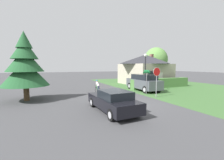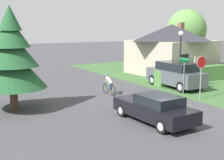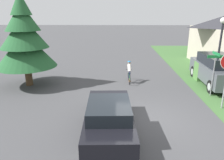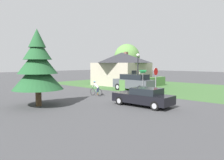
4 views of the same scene
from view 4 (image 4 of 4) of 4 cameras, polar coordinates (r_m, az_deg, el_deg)
The scene contains 12 objects.
ground_plane at distance 18.54m, azimuth 8.19°, elevation -5.64°, with size 140.00×140.00×0.00m, color #424244.
grass_verge_right at distance 30.24m, azimuth 14.61°, elevation -1.83°, with size 16.00×36.00×0.01m, color #3D6633.
cottage_house at distance 32.43m, azimuth 2.60°, elevation 3.11°, with size 7.69×7.74×4.99m.
hedge_row at distance 29.07m, azimuth 8.51°, elevation -0.73°, with size 9.07×0.90×1.27m, color #4C7A3D.
sedan_left_lane at distance 16.59m, azimuth 8.18°, elevation -4.43°, with size 2.01×4.62×1.39m.
cyclist at distance 21.74m, azimuth -4.15°, elevation -2.28°, with size 0.44×1.66×1.44m.
parked_suv_right at distance 25.57m, azimuth 5.71°, elevation -0.61°, with size 2.09×5.04×1.94m.
stop_sign at distance 22.38m, azimuth 11.35°, elevation 1.20°, with size 0.80×0.07×2.78m.
street_lamp at distance 24.61m, azimuth 6.78°, elevation 3.87°, with size 0.35×0.35×4.36m.
street_name_sign at distance 23.42m, azimuth 8.06°, elevation 0.78°, with size 0.90×0.90×2.51m.
conifer_tall_near at distance 17.20m, azimuth -18.84°, elevation 3.44°, with size 3.72×3.72×5.77m.
deciduous_tree_right at distance 37.56m, azimuth 3.93°, elevation 5.89°, with size 4.36×4.36×6.49m.
Camera 4 is at (-14.87, -10.58, 3.23)m, focal length 35.00 mm.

